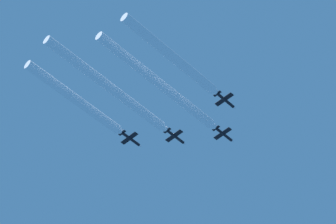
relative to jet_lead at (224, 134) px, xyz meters
name	(u,v)px	position (x,y,z in m)	size (l,w,h in m)	color
jet_lead	(224,134)	(0.00, 0.00, 0.00)	(7.79, 11.34, 2.73)	black
jet_left_wingman	(176,137)	(-12.86, -13.08, -1.73)	(7.79, 11.34, 2.73)	black
jet_right_wingman	(226,100)	(12.25, -13.09, -1.08)	(7.79, 11.34, 2.73)	black
jet_outer_left	(131,139)	(-24.84, -24.77, -3.04)	(7.79, 11.34, 2.73)	black
smoke_trail_lead	(160,84)	(0.00, -34.65, -0.03)	(3.50, 58.92, 3.50)	white
smoke_trail_left_wingman	(109,87)	(-12.86, -47.18, -1.75)	(3.50, 57.81, 3.50)	white
smoke_trail_right_wingman	(172,56)	(12.25, -41.09, -1.10)	(3.50, 45.60, 3.50)	white
smoke_trail_outer_left	(76,99)	(-24.84, -52.18, -3.06)	(3.50, 44.40, 3.50)	white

